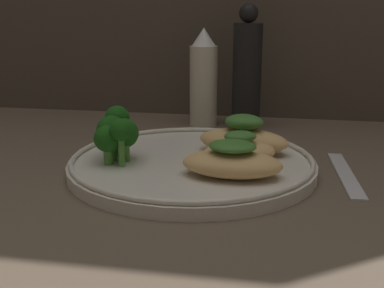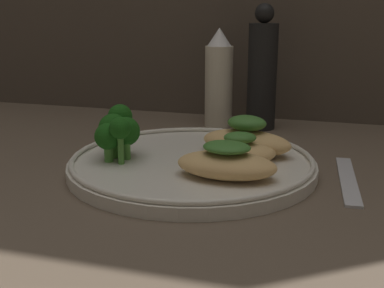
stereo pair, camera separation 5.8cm
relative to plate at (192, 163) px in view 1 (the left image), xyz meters
The scene contains 9 objects.
ground_plane 1.49cm from the plate, ahead, with size 180.00×180.00×1.00cm, color brown.
plate is the anchor object (origin of this frame).
grilled_meat_front 7.64cm from the plate, 43.23° to the right, with size 11.06×6.47×4.02cm.
grilled_meat_middle 6.03cm from the plate, ahead, with size 9.79×7.92×3.74cm.
grilled_meat_back 7.63cm from the plate, 36.32° to the left, with size 12.21×7.34×4.97cm.
broccoli_bunch 9.79cm from the plate, 167.48° to the right, with size 5.00×6.37×6.35cm.
sauce_bottle 25.55cm from the plate, 95.90° to the left, with size 4.62×4.62×16.25cm.
pepper_grinder 26.26cm from the plate, 79.22° to the left, with size 4.72×4.72×20.07cm.
fork 18.30cm from the plate, ahead, with size 2.71×16.55×0.60cm.
Camera 1 is at (10.06, -54.86, 18.87)cm, focal length 45.00 mm.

